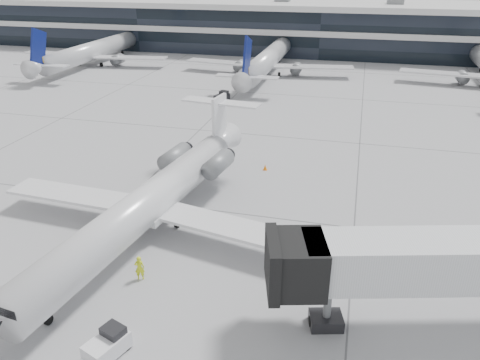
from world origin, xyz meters
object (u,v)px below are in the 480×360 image
(ramp_worker, at_px, (140,268))
(baggage_tug, at_px, (108,344))
(jet_bridge, at_px, (456,261))
(regional_jet, at_px, (149,202))

(ramp_worker, height_order, baggage_tug, ramp_worker)
(baggage_tug, bearing_deg, jet_bridge, 41.37)
(jet_bridge, relative_size, baggage_tug, 6.91)
(jet_bridge, distance_m, baggage_tug, 19.66)
(regional_jet, relative_size, jet_bridge, 1.76)
(jet_bridge, bearing_deg, ramp_worker, 165.80)
(jet_bridge, height_order, baggage_tug, jet_bridge)
(ramp_worker, xyz_separation_m, baggage_tug, (1.24, -6.60, -0.22))
(regional_jet, relative_size, ramp_worker, 18.45)
(regional_jet, height_order, baggage_tug, regional_jet)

